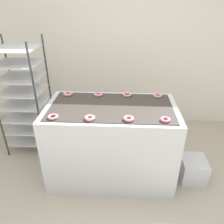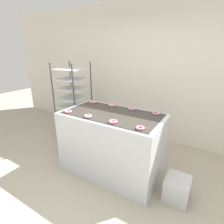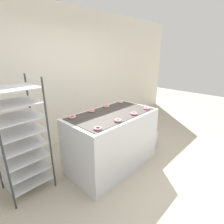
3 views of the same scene
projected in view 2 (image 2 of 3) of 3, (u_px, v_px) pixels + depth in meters
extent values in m
plane|color=#B2A893|center=(86.00, 197.00, 2.33)|extent=(14.00, 14.00, 0.00)
cube|color=silver|center=(149.00, 73.00, 3.57)|extent=(8.00, 0.05, 2.80)
cube|color=silver|center=(112.00, 143.00, 2.70)|extent=(1.50, 0.83, 0.97)
cube|color=#38332D|center=(112.00, 114.00, 2.54)|extent=(1.38, 0.73, 0.01)
cube|color=#262628|center=(125.00, 151.00, 2.13)|extent=(0.12, 0.07, 0.10)
cylinder|color=#33383D|center=(54.00, 104.00, 3.54)|extent=(0.02, 0.02, 1.63)
cylinder|color=#33383D|center=(75.00, 108.00, 3.27)|extent=(0.02, 0.02, 1.63)
cylinder|color=#33383D|center=(72.00, 98.00, 3.96)|extent=(0.02, 0.02, 1.63)
cylinder|color=#33383D|center=(92.00, 102.00, 3.69)|extent=(0.02, 0.02, 1.63)
cube|color=silver|center=(76.00, 131.00, 3.83)|extent=(0.56, 0.52, 0.01)
cube|color=silver|center=(75.00, 123.00, 3.77)|extent=(0.56, 0.52, 0.01)
cube|color=silver|center=(74.00, 115.00, 3.71)|extent=(0.56, 0.52, 0.01)
cube|color=silver|center=(74.00, 106.00, 3.64)|extent=(0.56, 0.52, 0.01)
cube|color=silver|center=(73.00, 98.00, 3.58)|extent=(0.56, 0.52, 0.01)
cube|color=silver|center=(72.00, 88.00, 3.52)|extent=(0.56, 0.52, 0.01)
cube|color=silver|center=(72.00, 79.00, 3.45)|extent=(0.56, 0.52, 0.01)
cube|color=silver|center=(71.00, 69.00, 3.39)|extent=(0.56, 0.52, 0.01)
cube|color=silver|center=(177.00, 188.00, 2.26)|extent=(0.30, 0.33, 0.31)
torus|color=pink|center=(68.00, 111.00, 2.57)|extent=(0.11, 0.11, 0.03)
torus|color=pink|center=(88.00, 116.00, 2.38)|extent=(0.11, 0.11, 0.03)
torus|color=pink|center=(113.00, 122.00, 2.20)|extent=(0.11, 0.11, 0.03)
torus|color=pink|center=(140.00, 128.00, 2.03)|extent=(0.11, 0.11, 0.03)
torus|color=pink|center=(93.00, 102.00, 3.04)|extent=(0.12, 0.12, 0.03)
torus|color=pink|center=(112.00, 105.00, 2.86)|extent=(0.11, 0.11, 0.03)
torus|color=pink|center=(132.00, 109.00, 2.69)|extent=(0.12, 0.12, 0.03)
torus|color=pink|center=(156.00, 113.00, 2.51)|extent=(0.11, 0.11, 0.03)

